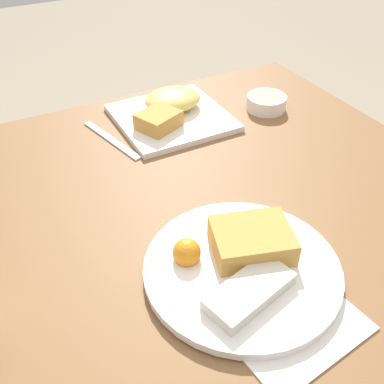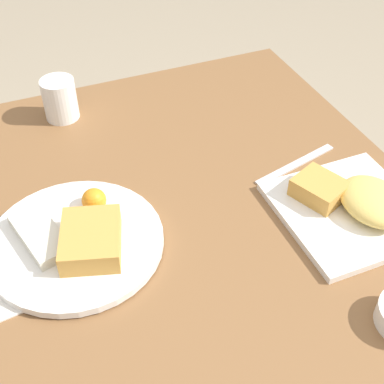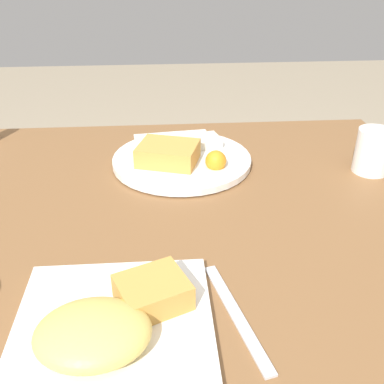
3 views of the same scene
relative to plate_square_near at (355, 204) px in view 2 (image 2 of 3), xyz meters
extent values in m
cube|color=brown|center=(0.09, 0.28, -0.04)|extent=(1.04, 0.89, 0.04)
cylinder|color=brown|center=(0.55, -0.10, -0.39)|extent=(0.05, 0.05, 0.67)
cube|color=silver|center=(0.11, 0.52, -0.02)|extent=(0.22, 0.32, 0.00)
cube|color=white|center=(0.00, 0.01, -0.01)|extent=(0.25, 0.25, 0.01)
ellipsoid|color=#EAC660|center=(-0.02, -0.02, 0.01)|extent=(0.14, 0.11, 0.04)
cube|color=gold|center=(0.05, 0.04, 0.01)|extent=(0.11, 0.10, 0.04)
cylinder|color=white|center=(0.11, 0.48, -0.01)|extent=(0.30, 0.30, 0.01)
cube|color=gold|center=(0.08, 0.46, 0.02)|extent=(0.14, 0.13, 0.04)
cube|color=beige|center=(0.13, 0.54, 0.01)|extent=(0.15, 0.09, 0.02)
sphere|color=orange|center=(0.18, 0.43, 0.01)|extent=(0.04, 0.04, 0.04)
cube|color=silver|center=(0.16, 0.03, -0.02)|extent=(0.06, 0.20, 0.00)
cylinder|color=white|center=(0.51, 0.42, 0.02)|extent=(0.07, 0.07, 0.09)
camera|label=1|loc=(0.39, 0.86, 0.50)|focal=42.00mm
camera|label=2|loc=(-0.53, 0.53, 0.66)|focal=50.00mm
camera|label=3|loc=(0.07, -0.40, 0.41)|focal=42.00mm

